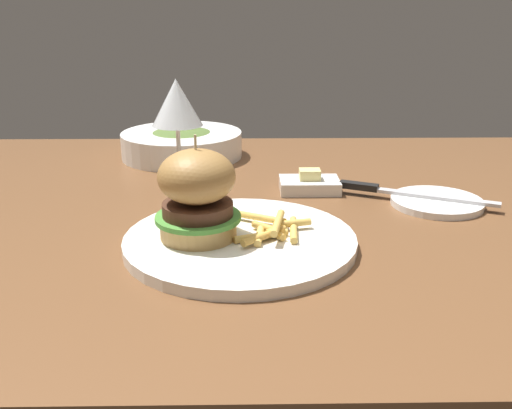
% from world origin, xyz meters
% --- Properties ---
extents(dining_table, '(1.39, 0.90, 0.74)m').
position_xyz_m(dining_table, '(0.00, 0.00, 0.66)').
color(dining_table, brown).
rests_on(dining_table, ground).
extents(main_plate, '(0.29, 0.29, 0.01)m').
position_xyz_m(main_plate, '(0.04, -0.15, 0.75)').
color(main_plate, white).
rests_on(main_plate, dining_table).
extents(burger_sandwich, '(0.10, 0.10, 0.13)m').
position_xyz_m(burger_sandwich, '(-0.01, -0.15, 0.81)').
color(burger_sandwich, tan).
rests_on(burger_sandwich, main_plate).
extents(fries_pile, '(0.10, 0.11, 0.02)m').
position_xyz_m(fries_pile, '(0.08, -0.15, 0.76)').
color(fries_pile, '#EABC5B').
rests_on(fries_pile, main_plate).
extents(wine_glass, '(0.08, 0.08, 0.17)m').
position_xyz_m(wine_glass, '(-0.06, 0.10, 0.87)').
color(wine_glass, silver).
rests_on(wine_glass, dining_table).
extents(bread_plate, '(0.13, 0.13, 0.01)m').
position_xyz_m(bread_plate, '(0.33, -0.01, 0.74)').
color(bread_plate, white).
rests_on(bread_plate, dining_table).
extents(table_knife, '(0.22, 0.11, 0.01)m').
position_xyz_m(table_knife, '(0.28, 0.02, 0.75)').
color(table_knife, silver).
rests_on(table_knife, bread_plate).
extents(butter_dish, '(0.09, 0.06, 0.04)m').
position_xyz_m(butter_dish, '(0.15, 0.07, 0.75)').
color(butter_dish, white).
rests_on(butter_dish, dining_table).
extents(soup_bowl, '(0.23, 0.23, 0.05)m').
position_xyz_m(soup_bowl, '(-0.08, 0.29, 0.77)').
color(soup_bowl, white).
rests_on(soup_bowl, dining_table).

